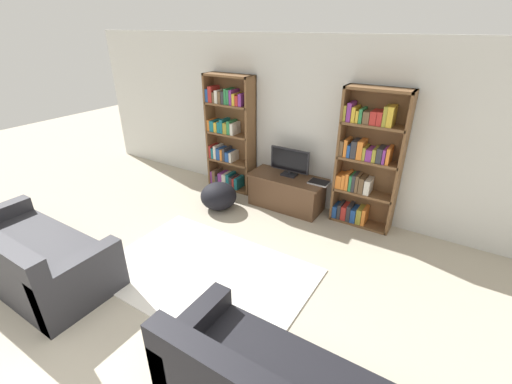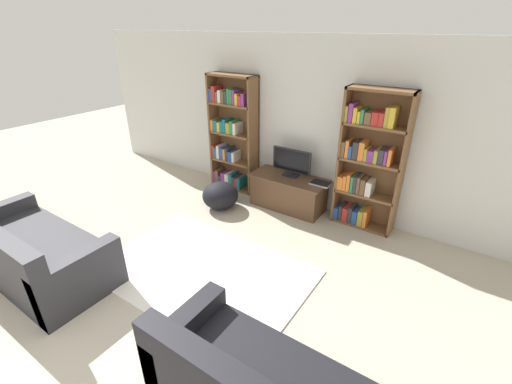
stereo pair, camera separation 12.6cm
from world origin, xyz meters
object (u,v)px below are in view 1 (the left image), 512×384
Objects in this scene: tv_stand at (286,192)px; couch_left_sectional at (31,258)px; television at (290,162)px; bookshelf_right at (366,162)px; laptop at (319,182)px; bookshelf_left at (229,136)px; beanbag_ottoman at (219,196)px.

couch_left_sectional is at bearing -118.02° from tv_stand.
television is 0.32× the size of couch_left_sectional.
bookshelf_right is 0.98× the size of couch_left_sectional.
couch_left_sectional is at bearing -124.61° from laptop.
bookshelf_left is 3.06× the size of television.
bookshelf_left is at bearing 112.58° from beanbag_ottoman.
laptop is (0.52, -0.02, -0.22)m from television.
television reaches higher than laptop.
laptop is at bearing 4.27° from tv_stand.
tv_stand is at bearing -90.00° from television.
couch_left_sectional reaches higher than tv_stand.
tv_stand is at bearing 61.98° from couch_left_sectional.
tv_stand reaches higher than beanbag_ottoman.
bookshelf_left reaches higher than tv_stand.
television is at bearing -175.28° from bookshelf_right.
tv_stand is at bearing -172.19° from bookshelf_right.
tv_stand is (1.23, -0.16, -0.69)m from bookshelf_left.
bookshelf_left is 2.37m from bookshelf_right.
laptop reaches higher than beanbag_ottoman.
television is at bearing 90.00° from tv_stand.
couch_left_sectional is at bearing -106.95° from beanbag_ottoman.
tv_stand is (-1.14, -0.16, -0.70)m from bookshelf_right.
bookshelf_left is at bearing 172.73° from tv_stand.
bookshelf_right reaches higher than couch_left_sectional.
bookshelf_left reaches higher than beanbag_ottoman.
bookshelf_left is 6.56× the size of laptop.
bookshelf_right is at bearing 4.72° from television.
beanbag_ottoman is at bearing -155.07° from laptop.
beanbag_ottoman is (-2.04, -0.78, -0.76)m from bookshelf_right.
tv_stand is 2.12× the size of beanbag_ottoman.
bookshelf_left is 1.80m from laptop.
couch_left_sectional is at bearing -97.64° from bookshelf_left.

